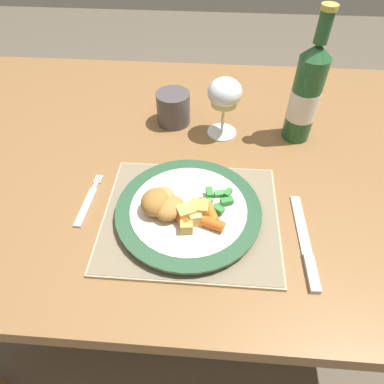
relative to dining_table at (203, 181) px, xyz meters
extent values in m
plane|color=brown|center=(0.00, 0.00, -0.65)|extent=(6.00, 6.00, 0.00)
cube|color=olive|center=(0.00, 0.00, 0.07)|extent=(1.35, 0.85, 0.04)
cube|color=olive|center=(-0.62, 0.37, -0.30)|extent=(0.06, 0.06, 0.70)
cube|color=olive|center=(0.62, 0.37, -0.30)|extent=(0.06, 0.06, 0.70)
cube|color=tan|center=(-0.02, -0.19, 0.09)|extent=(0.33, 0.28, 0.01)
cube|color=#807259|center=(-0.02, -0.19, 0.10)|extent=(0.32, 0.27, 0.00)
cylinder|color=silver|center=(-0.02, -0.19, 0.10)|extent=(0.22, 0.22, 0.01)
cylinder|color=#2D5638|center=(-0.02, -0.19, 0.11)|extent=(0.27, 0.27, 0.01)
cylinder|color=silver|center=(-0.02, -0.19, 0.12)|extent=(0.22, 0.22, 0.00)
ellipsoid|color=#B77F3D|center=(-0.05, -0.20, 0.13)|extent=(0.07, 0.07, 0.03)
ellipsoid|color=tan|center=(-0.07, -0.19, 0.13)|extent=(0.06, 0.07, 0.04)
ellipsoid|color=#A87033|center=(-0.08, -0.20, 0.14)|extent=(0.06, 0.07, 0.04)
cube|color=#4CA84C|center=(0.01, -0.18, 0.12)|extent=(0.02, 0.02, 0.01)
cube|color=#4CA84C|center=(0.03, -0.19, 0.12)|extent=(0.02, 0.02, 0.01)
cube|color=#4CA84C|center=(0.01, -0.17, 0.12)|extent=(0.02, 0.02, 0.01)
cube|color=#338438|center=(0.03, -0.20, 0.13)|extent=(0.02, 0.02, 0.01)
cube|color=green|center=(0.04, -0.15, 0.12)|extent=(0.02, 0.02, 0.01)
cube|color=#338438|center=(0.05, -0.17, 0.12)|extent=(0.03, 0.02, 0.01)
cube|color=#338438|center=(0.02, -0.16, 0.13)|extent=(0.02, 0.02, 0.01)
cube|color=#338438|center=(0.05, -0.16, 0.13)|extent=(0.02, 0.02, 0.01)
cylinder|color=orange|center=(0.02, -0.23, 0.13)|extent=(0.05, 0.04, 0.02)
cylinder|color=orange|center=(0.02, -0.20, 0.12)|extent=(0.03, 0.04, 0.02)
cylinder|color=orange|center=(-0.01, -0.18, 0.12)|extent=(0.04, 0.03, 0.02)
cylinder|color=orange|center=(-0.01, -0.21, 0.13)|extent=(0.04, 0.04, 0.02)
cylinder|color=#CC5119|center=(-0.03, -0.22, 0.13)|extent=(0.04, 0.04, 0.02)
cube|color=silver|center=(-0.22, -0.18, 0.09)|extent=(0.02, 0.10, 0.01)
cube|color=silver|center=(-0.22, -0.12, 0.09)|extent=(0.01, 0.02, 0.01)
cube|color=silver|center=(-0.21, -0.10, 0.09)|extent=(0.00, 0.02, 0.00)
cube|color=silver|center=(-0.21, -0.10, 0.09)|extent=(0.00, 0.02, 0.00)
cube|color=silver|center=(-0.22, -0.10, 0.09)|extent=(0.00, 0.02, 0.00)
cube|color=silver|center=(-0.22, -0.10, 0.09)|extent=(0.00, 0.02, 0.00)
cube|color=silver|center=(0.19, -0.19, 0.09)|extent=(0.02, 0.14, 0.00)
cube|color=#B2B2B7|center=(0.19, -0.29, 0.10)|extent=(0.02, 0.07, 0.01)
cylinder|color=silver|center=(0.04, 0.08, 0.09)|extent=(0.07, 0.07, 0.00)
cylinder|color=silver|center=(0.04, 0.08, 0.13)|extent=(0.01, 0.01, 0.08)
ellipsoid|color=silver|center=(0.04, 0.08, 0.20)|extent=(0.08, 0.08, 0.06)
cylinder|color=#E0D684|center=(0.04, 0.08, 0.18)|extent=(0.06, 0.06, 0.02)
cylinder|color=#23562D|center=(0.21, 0.08, 0.19)|extent=(0.06, 0.06, 0.19)
cone|color=#23562D|center=(0.21, 0.08, 0.30)|extent=(0.06, 0.06, 0.03)
cylinder|color=#23562D|center=(0.21, 0.08, 0.34)|extent=(0.03, 0.03, 0.06)
cylinder|color=#BFB74C|center=(0.21, 0.08, 0.38)|extent=(0.03, 0.03, 0.01)
cylinder|color=white|center=(0.21, 0.08, 0.18)|extent=(0.06, 0.06, 0.07)
cube|color=gold|center=(-0.02, -0.21, 0.13)|extent=(0.03, 0.03, 0.02)
cube|color=#DBB256|center=(-0.02, -0.21, 0.13)|extent=(0.04, 0.04, 0.03)
cube|color=gold|center=(-0.02, -0.24, 0.13)|extent=(0.02, 0.02, 0.02)
cube|color=gold|center=(0.00, -0.20, 0.13)|extent=(0.03, 0.03, 0.03)
cube|color=#E5BC66|center=(-0.01, -0.22, 0.13)|extent=(0.03, 0.03, 0.03)
cylinder|color=#4C4747|center=(-0.08, 0.11, 0.13)|extent=(0.08, 0.08, 0.08)
cylinder|color=#2A2727|center=(-0.08, 0.11, 0.17)|extent=(0.07, 0.07, 0.01)
camera|label=1|loc=(0.02, -0.59, 0.60)|focal=32.00mm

